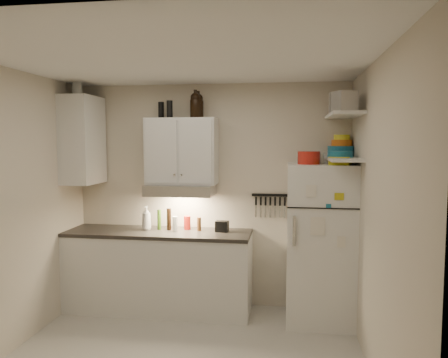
# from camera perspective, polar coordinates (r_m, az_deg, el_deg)

# --- Properties ---
(ceiling) EXTENTS (3.20, 3.00, 0.02)m
(ceiling) POSITION_cam_1_polar(r_m,az_deg,el_deg) (3.71, -6.08, 15.39)
(ceiling) COLOR white
(ceiling) RESTS_ON ground
(back_wall) EXTENTS (3.20, 0.02, 2.60)m
(back_wall) POSITION_cam_1_polar(r_m,az_deg,el_deg) (5.16, -1.76, -2.16)
(back_wall) COLOR beige
(back_wall) RESTS_ON ground
(left_wall) EXTENTS (0.02, 3.00, 2.60)m
(left_wall) POSITION_cam_1_polar(r_m,az_deg,el_deg) (4.38, -26.82, -3.95)
(left_wall) COLOR beige
(left_wall) RESTS_ON ground
(right_wall) EXTENTS (0.02, 3.00, 2.60)m
(right_wall) POSITION_cam_1_polar(r_m,az_deg,el_deg) (3.65, 19.49, -5.37)
(right_wall) COLOR beige
(right_wall) RESTS_ON ground
(base_cabinet) EXTENTS (2.10, 0.60, 0.88)m
(base_cabinet) POSITION_cam_1_polar(r_m,az_deg,el_deg) (5.17, -8.50, -11.95)
(base_cabinet) COLOR silver
(base_cabinet) RESTS_ON floor
(countertop) EXTENTS (2.10, 0.62, 0.04)m
(countertop) POSITION_cam_1_polar(r_m,az_deg,el_deg) (5.05, -8.57, -6.96)
(countertop) COLOR #2C2825
(countertop) RESTS_ON base_cabinet
(upper_cabinet) EXTENTS (0.80, 0.33, 0.75)m
(upper_cabinet) POSITION_cam_1_polar(r_m,az_deg,el_deg) (5.01, -5.51, 3.63)
(upper_cabinet) COLOR silver
(upper_cabinet) RESTS_ON back_wall
(side_cabinet) EXTENTS (0.33, 0.55, 1.00)m
(side_cabinet) POSITION_cam_1_polar(r_m,az_deg,el_deg) (5.28, -17.98, 4.84)
(side_cabinet) COLOR silver
(side_cabinet) RESTS_ON left_wall
(range_hood) EXTENTS (0.76, 0.46, 0.12)m
(range_hood) POSITION_cam_1_polar(r_m,az_deg,el_deg) (4.98, -5.65, -1.40)
(range_hood) COLOR silver
(range_hood) RESTS_ON back_wall
(fridge) EXTENTS (0.70, 0.68, 1.70)m
(fridge) POSITION_cam_1_polar(r_m,az_deg,el_deg) (4.83, 12.42, -8.20)
(fridge) COLOR white
(fridge) RESTS_ON floor
(shelf_hi) EXTENTS (0.30, 0.95, 0.03)m
(shelf_hi) POSITION_cam_1_polar(r_m,az_deg,el_deg) (4.59, 15.36, 8.05)
(shelf_hi) COLOR silver
(shelf_hi) RESTS_ON right_wall
(shelf_lo) EXTENTS (0.30, 0.95, 0.03)m
(shelf_lo) POSITION_cam_1_polar(r_m,az_deg,el_deg) (4.59, 15.24, 2.56)
(shelf_lo) COLOR silver
(shelf_lo) RESTS_ON right_wall
(knife_strip) EXTENTS (0.42, 0.02, 0.03)m
(knife_strip) POSITION_cam_1_polar(r_m,az_deg,el_deg) (5.06, 6.03, -2.10)
(knife_strip) COLOR black
(knife_strip) RESTS_ON back_wall
(dutch_oven) EXTENTS (0.31, 0.31, 0.13)m
(dutch_oven) POSITION_cam_1_polar(r_m,az_deg,el_deg) (4.64, 11.01, 2.74)
(dutch_oven) COLOR #AF1E14
(dutch_oven) RESTS_ON fridge
(book_stack) EXTENTS (0.25, 0.29, 0.08)m
(book_stack) POSITION_cam_1_polar(r_m,az_deg,el_deg) (4.57, 14.95, 2.32)
(book_stack) COLOR gold
(book_stack) RESTS_ON fridge
(spice_jar) EXTENTS (0.09, 0.09, 0.11)m
(spice_jar) POSITION_cam_1_polar(r_m,az_deg,el_deg) (4.70, 12.55, 2.63)
(spice_jar) COLOR silver
(spice_jar) RESTS_ON fridge
(stock_pot) EXTENTS (0.36, 0.36, 0.21)m
(stock_pot) POSITION_cam_1_polar(r_m,az_deg,el_deg) (4.88, 15.88, 9.28)
(stock_pot) COLOR silver
(stock_pot) RESTS_ON shelf_hi
(tin_a) EXTENTS (0.20, 0.18, 0.19)m
(tin_a) POSITION_cam_1_polar(r_m,az_deg,el_deg) (4.45, 14.84, 9.61)
(tin_a) COLOR #AAAAAD
(tin_a) RESTS_ON shelf_hi
(tin_b) EXTENTS (0.24, 0.24, 0.18)m
(tin_b) POSITION_cam_1_polar(r_m,az_deg,el_deg) (4.22, 15.47, 9.77)
(tin_b) COLOR #AAAAAD
(tin_b) RESTS_ON shelf_hi
(bowl_teal) EXTENTS (0.28, 0.28, 0.11)m
(bowl_teal) POSITION_cam_1_polar(r_m,az_deg,el_deg) (4.91, 14.99, 3.53)
(bowl_teal) COLOR #176382
(bowl_teal) RESTS_ON shelf_lo
(bowl_orange) EXTENTS (0.22, 0.22, 0.07)m
(bowl_orange) POSITION_cam_1_polar(r_m,az_deg,el_deg) (4.95, 15.13, 4.57)
(bowl_orange) COLOR orange
(bowl_orange) RESTS_ON bowl_teal
(bowl_yellow) EXTENTS (0.17, 0.17, 0.06)m
(bowl_yellow) POSITION_cam_1_polar(r_m,az_deg,el_deg) (4.95, 15.14, 5.28)
(bowl_yellow) COLOR yellow
(bowl_yellow) RESTS_ON bowl_orange
(plates) EXTENTS (0.30, 0.30, 0.06)m
(plates) POSITION_cam_1_polar(r_m,az_deg,el_deg) (4.59, 14.91, 3.15)
(plates) COLOR #176382
(plates) RESTS_ON shelf_lo
(growler_a) EXTENTS (0.13, 0.13, 0.29)m
(growler_a) POSITION_cam_1_polar(r_m,az_deg,el_deg) (4.97, -3.76, 9.63)
(growler_a) COLOR black
(growler_a) RESTS_ON upper_cabinet
(growler_b) EXTENTS (0.12, 0.12, 0.28)m
(growler_b) POSITION_cam_1_polar(r_m,az_deg,el_deg) (5.03, -3.38, 9.54)
(growler_b) COLOR black
(growler_b) RESTS_ON upper_cabinet
(thermos_a) EXTENTS (0.07, 0.07, 0.19)m
(thermos_a) POSITION_cam_1_polar(r_m,az_deg,el_deg) (5.01, -7.11, 9.02)
(thermos_a) COLOR black
(thermos_a) RESTS_ON upper_cabinet
(thermos_b) EXTENTS (0.07, 0.07, 0.19)m
(thermos_b) POSITION_cam_1_polar(r_m,az_deg,el_deg) (5.16, -8.22, 8.87)
(thermos_b) COLOR black
(thermos_b) RESTS_ON upper_cabinet
(side_jar) EXTENTS (0.12, 0.12, 0.15)m
(side_jar) POSITION_cam_1_polar(r_m,az_deg,el_deg) (5.30, -18.64, 11.05)
(side_jar) COLOR silver
(side_jar) RESTS_ON side_cabinet
(soap_bottle) EXTENTS (0.13, 0.13, 0.31)m
(soap_bottle) POSITION_cam_1_polar(r_m,az_deg,el_deg) (5.11, -10.09, -4.87)
(soap_bottle) COLOR silver
(soap_bottle) RESTS_ON countertop
(pepper_mill) EXTENTS (0.06, 0.06, 0.15)m
(pepper_mill) POSITION_cam_1_polar(r_m,az_deg,el_deg) (5.01, -3.28, -5.89)
(pepper_mill) COLOR brown
(pepper_mill) RESTS_ON countertop
(oil_bottle) EXTENTS (0.06, 0.06, 0.23)m
(oil_bottle) POSITION_cam_1_polar(r_m,az_deg,el_deg) (5.11, -8.46, -5.27)
(oil_bottle) COLOR #3A6318
(oil_bottle) RESTS_ON countertop
(vinegar_bottle) EXTENTS (0.06, 0.06, 0.25)m
(vinegar_bottle) POSITION_cam_1_polar(r_m,az_deg,el_deg) (5.07, -7.19, -5.22)
(vinegar_bottle) COLOR black
(vinegar_bottle) RESTS_ON countertop
(clear_bottle) EXTENTS (0.07, 0.07, 0.17)m
(clear_bottle) POSITION_cam_1_polar(r_m,az_deg,el_deg) (4.99, -6.41, -5.85)
(clear_bottle) COLOR silver
(clear_bottle) RESTS_ON countertop
(red_jar) EXTENTS (0.08, 0.08, 0.16)m
(red_jar) POSITION_cam_1_polar(r_m,az_deg,el_deg) (5.09, -4.82, -5.71)
(red_jar) COLOR #AF1E14
(red_jar) RESTS_ON countertop
(caddy) EXTENTS (0.15, 0.11, 0.12)m
(caddy) POSITION_cam_1_polar(r_m,az_deg,el_deg) (4.95, -0.26, -6.21)
(caddy) COLOR black
(caddy) RESTS_ON countertop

